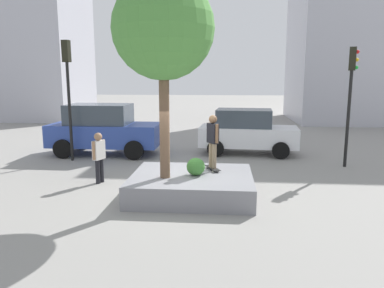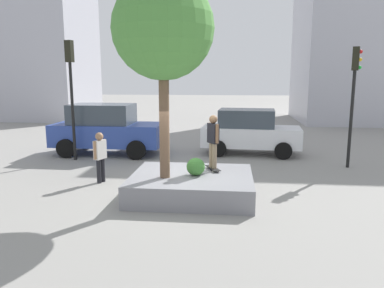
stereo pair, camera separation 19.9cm
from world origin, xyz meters
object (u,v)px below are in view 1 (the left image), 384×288
at_px(plaza_tree, 163,30).
at_px(police_car, 247,131).
at_px(skateboard, 212,168).
at_px(skateboarder, 213,138).
at_px(traffic_light_corner, 351,86).
at_px(planter_ledge, 192,185).
at_px(traffic_light_median, 68,80).
at_px(sedan_parked, 104,129).
at_px(pedestrian_crossing, 99,154).

xyz_separation_m(plaza_tree, police_car, (2.66, 6.56, -3.63)).
bearing_deg(skateboard, skateboarder, 45.00).
bearing_deg(police_car, traffic_light_corner, -30.71).
distance_m(planter_ledge, traffic_light_median, 7.40).
xyz_separation_m(planter_ledge, traffic_light_corner, (5.59, 4.02, 2.75)).
bearing_deg(police_car, skateboard, -103.67).
height_order(sedan_parked, traffic_light_corner, traffic_light_corner).
bearing_deg(pedestrian_crossing, skateboard, -7.09).
height_order(plaza_tree, police_car, plaza_tree).
bearing_deg(skateboard, sedan_parked, 135.30).
bearing_deg(skateboarder, police_car, 76.33).
xyz_separation_m(police_car, pedestrian_crossing, (-5.05, -5.14, -0.06)).
height_order(plaza_tree, skateboarder, plaza_tree).
relative_size(planter_ledge, police_car, 0.79).
xyz_separation_m(planter_ledge, pedestrian_crossing, (-3.12, 1.04, 0.64)).
xyz_separation_m(skateboard, sedan_parked, (-4.99, 4.94, 0.45)).
distance_m(plaza_tree, skateboarder, 3.42).
xyz_separation_m(skateboarder, traffic_light_median, (-5.91, 3.59, 1.65)).
relative_size(skateboarder, traffic_light_median, 0.33).
relative_size(traffic_light_corner, traffic_light_median, 0.93).
xyz_separation_m(planter_ledge, sedan_parked, (-4.41, 5.52, 0.82)).
distance_m(plaza_tree, pedestrian_crossing, 4.61).
bearing_deg(traffic_light_corner, skateboard, -145.58).
distance_m(sedan_parked, police_car, 6.39).
relative_size(skateboard, sedan_parked, 0.17).
height_order(traffic_light_corner, traffic_light_median, traffic_light_median).
height_order(police_car, pedestrian_crossing, police_car).
xyz_separation_m(skateboarder, pedestrian_crossing, (-3.69, 0.46, -0.67)).
xyz_separation_m(plaza_tree, sedan_parked, (-3.69, 5.89, -3.51)).
bearing_deg(skateboard, pedestrian_crossing, 172.91).
height_order(skateboard, police_car, police_car).
bearing_deg(pedestrian_crossing, sedan_parked, 106.18).
xyz_separation_m(planter_ledge, police_car, (1.94, 6.19, 0.70)).
relative_size(skateboard, traffic_light_median, 0.17).
xyz_separation_m(skateboard, skateboarder, (0.00, 0.00, 0.94)).
bearing_deg(traffic_light_corner, sedan_parked, 171.46).
relative_size(planter_ledge, traffic_light_corner, 0.77).
bearing_deg(traffic_light_median, skateboard, -31.26).
relative_size(skateboarder, traffic_light_corner, 0.36).
relative_size(plaza_tree, traffic_light_corner, 1.20).
height_order(planter_ledge, traffic_light_median, traffic_light_median).
xyz_separation_m(sedan_parked, pedestrian_crossing, (1.30, -4.48, -0.18)).
bearing_deg(traffic_light_corner, planter_ledge, -144.26).
xyz_separation_m(planter_ledge, skateboard, (0.57, 0.59, 0.37)).
distance_m(skateboarder, traffic_light_corner, 6.24).
height_order(skateboard, traffic_light_median, traffic_light_median).
bearing_deg(traffic_light_corner, police_car, 149.29).
bearing_deg(skateboard, traffic_light_median, 148.74).
height_order(skateboard, sedan_parked, sedan_parked).
bearing_deg(sedan_parked, skateboarder, -44.70).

